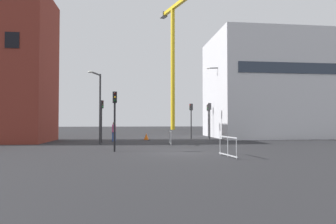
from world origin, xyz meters
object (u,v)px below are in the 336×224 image
streetlamp_tall (219,97)px  traffic_light_near (191,115)px  traffic_light_island (210,115)px  traffic_light_far (102,114)px  traffic_cone_by_barrier (146,137)px  construction_crane (173,50)px  pedestrian_walking (114,130)px  streetlamp_short (99,101)px  traffic_light_corner (115,111)px  traffic_light_crosswalk (208,115)px

streetlamp_tall → traffic_light_near: streetlamp_tall is taller
traffic_light_near → traffic_light_island: bearing=-24.7°
traffic_light_far → traffic_light_near: traffic_light_near is taller
traffic_cone_by_barrier → construction_crane: bearing=77.6°
traffic_light_far → pedestrian_walking: traffic_light_far is taller
streetlamp_short → pedestrian_walking: (1.01, 3.46, -2.47)m
streetlamp_short → traffic_cone_by_barrier: (4.09, 5.17, -3.21)m
streetlamp_short → pedestrian_walking: size_ratio=3.20×
streetlamp_tall → traffic_light_corner: (-10.34, -12.45, -1.97)m
traffic_cone_by_barrier → traffic_light_island: bearing=3.6°
construction_crane → traffic_cone_by_barrier: (-7.21, -32.91, -16.90)m
traffic_light_crosswalk → traffic_light_near: traffic_light_crosswalk is taller
construction_crane → pedestrian_walking: size_ratio=15.01×
construction_crane → traffic_light_island: construction_crane is taller
streetlamp_tall → traffic_light_corner: streetlamp_tall is taller
traffic_light_crosswalk → traffic_cone_by_barrier: traffic_light_crosswalk is taller
streetlamp_short → traffic_light_corner: 6.01m
streetlamp_short → traffic_light_corner: streetlamp_short is taller
traffic_light_crosswalk → pedestrian_walking: size_ratio=2.09×
streetlamp_short → traffic_light_crosswalk: (11.35, 8.78, -0.99)m
construction_crane → traffic_light_corner: bearing=-102.4°
traffic_light_corner → traffic_light_island: traffic_light_island is taller
traffic_light_crosswalk → traffic_light_corner: (-9.71, -14.48, -0.02)m
traffic_light_far → traffic_light_island: 11.21m
traffic_light_corner → traffic_light_island: 14.43m
pedestrian_walking → traffic_light_near: bearing=20.5°
traffic_light_corner → pedestrian_walking: 9.29m
streetlamp_tall → traffic_light_crosswalk: (-0.63, 2.03, -1.95)m
traffic_light_corner → pedestrian_walking: bearing=93.9°
streetlamp_tall → pedestrian_walking: streetlamp_tall is taller
traffic_light_far → traffic_light_corner: bearing=-78.2°
streetlamp_short → traffic_light_far: (0.03, 2.00, -1.02)m
construction_crane → traffic_cone_by_barrier: size_ratio=40.76×
streetlamp_short → traffic_light_near: 10.98m
traffic_light_corner → pedestrian_walking: (-0.63, 9.15, -1.46)m
construction_crane → traffic_light_island: 35.67m
streetlamp_short → traffic_light_near: (8.86, 6.40, -1.01)m
streetlamp_short → construction_crane: bearing=73.5°
construction_crane → pedestrian_walking: bearing=-106.5°
traffic_light_near → traffic_light_island: 1.97m
streetlamp_tall → traffic_light_near: 3.70m
traffic_cone_by_barrier → pedestrian_walking: bearing=-150.9°
traffic_light_far → pedestrian_walking: (0.98, 1.46, -1.45)m
traffic_light_far → traffic_light_island: size_ratio=0.98×
traffic_light_corner → streetlamp_short: bearing=106.1°
traffic_light_crosswalk → traffic_light_near: bearing=-136.2°
traffic_light_island → traffic_cone_by_barrier: traffic_light_island is taller
streetlamp_tall → traffic_light_far: 13.01m
construction_crane → streetlamp_tall: (0.69, -31.32, -12.72)m
streetlamp_short → traffic_light_crosswalk: 14.39m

